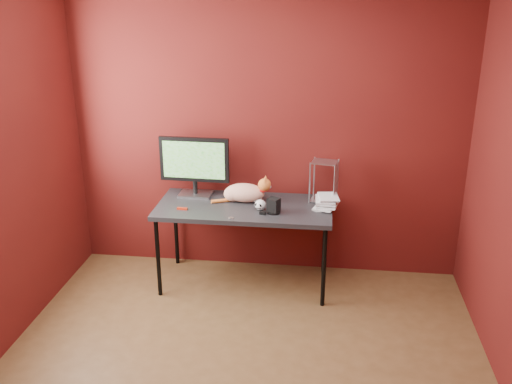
# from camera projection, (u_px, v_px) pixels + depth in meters

# --- Properties ---
(room) EXTENTS (3.52, 3.52, 2.61)m
(room) POSITION_uv_depth(u_px,v_px,m) (236.00, 183.00, 3.36)
(room) COLOR #51361B
(room) RESTS_ON ground
(desk) EXTENTS (1.50, 0.70, 0.75)m
(desk) POSITION_uv_depth(u_px,v_px,m) (244.00, 211.00, 4.91)
(desk) COLOR black
(desk) RESTS_ON ground
(monitor) EXTENTS (0.62, 0.21, 0.54)m
(monitor) POSITION_uv_depth(u_px,v_px,m) (194.00, 164.00, 5.02)
(monitor) COLOR #A5A5AA
(monitor) RESTS_ON desk
(cat) EXTENTS (0.52, 0.20, 0.24)m
(cat) POSITION_uv_depth(u_px,v_px,m) (245.00, 193.00, 4.95)
(cat) COLOR #CE592B
(cat) RESTS_ON desk
(skull_mug) EXTENTS (0.09, 0.10, 0.09)m
(skull_mug) POSITION_uv_depth(u_px,v_px,m) (260.00, 205.00, 4.78)
(skull_mug) COLOR silver
(skull_mug) RESTS_ON desk
(speaker) EXTENTS (0.12, 0.11, 0.13)m
(speaker) POSITION_uv_depth(u_px,v_px,m) (274.00, 206.00, 4.72)
(speaker) COLOR black
(speaker) RESTS_ON desk
(book_stack) EXTENTS (0.22, 0.26, 1.11)m
(book_stack) POSITION_uv_depth(u_px,v_px,m) (319.00, 143.00, 4.68)
(book_stack) COLOR beige
(book_stack) RESTS_ON desk
(wire_rack) EXTENTS (0.24, 0.21, 0.37)m
(wire_rack) POSITION_uv_depth(u_px,v_px,m) (324.00, 181.00, 4.94)
(wire_rack) COLOR #A5A5AA
(wire_rack) RESTS_ON desk
(pocket_knife) EXTENTS (0.09, 0.03, 0.02)m
(pocket_knife) POSITION_uv_depth(u_px,v_px,m) (182.00, 209.00, 4.80)
(pocket_knife) COLOR #A7200C
(pocket_knife) RESTS_ON desk
(black_gadget) EXTENTS (0.06, 0.04, 0.02)m
(black_gadget) POSITION_uv_depth(u_px,v_px,m) (263.00, 213.00, 4.70)
(black_gadget) COLOR black
(black_gadget) RESTS_ON desk
(washer) EXTENTS (0.04, 0.04, 0.00)m
(washer) POSITION_uv_depth(u_px,v_px,m) (231.00, 218.00, 4.63)
(washer) COLOR #A5A5AA
(washer) RESTS_ON desk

